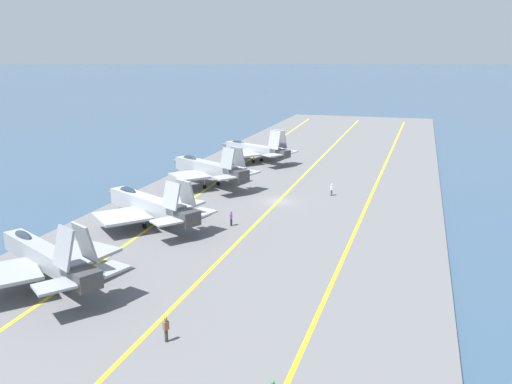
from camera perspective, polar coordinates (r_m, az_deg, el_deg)
The scene contains 12 objects.
ground_plane at distance 72.35m, azimuth 2.34°, elevation -1.28°, with size 2000.00×2000.00×0.00m, color #334C66.
carrier_deck at distance 72.30m, azimuth 2.34°, elevation -1.13°, with size 207.08×41.88×0.40m, color slate.
deck_stripe_foul_line at distance 70.37m, azimuth 11.46°, elevation -1.67°, with size 186.38×0.36×0.01m, color yellow.
deck_stripe_centerline at distance 72.24m, azimuth 2.35°, elevation -0.97°, with size 186.38×0.36×0.01m, color yellow.
deck_stripe_edge_line at distance 75.84m, azimuth -6.11°, elevation -0.30°, with size 186.38×0.36×0.01m, color yellow.
parked_jet_nearest at distance 48.97m, azimuth -21.32°, elevation -6.34°, with size 12.54×16.09×6.58m.
parked_jet_second at distance 63.16m, azimuth -11.26°, elevation -1.34°, with size 13.31×16.79×6.09m.
parked_jet_third at distance 80.13m, azimuth -5.18°, elevation 2.52°, with size 12.72×16.36×6.52m.
parked_jet_fourth at distance 98.10m, azimuth -0.14°, elevation 4.54°, with size 12.70×16.33×6.29m.
crew_white_vest at distance 75.47m, azimuth 7.96°, elevation 0.31°, with size 0.46×0.42×1.71m.
crew_brown_vest at distance 38.47m, azimuth -9.46°, elevation -13.97°, with size 0.46×0.41×1.83m.
crew_purple_vest at distance 61.79m, azimuth -2.63°, elevation -2.73°, with size 0.43×0.35×1.74m.
Camera 1 is at (-67.46, -17.35, 19.58)m, focal length 38.00 mm.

